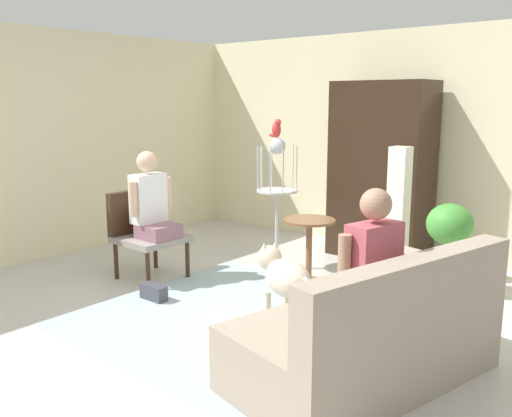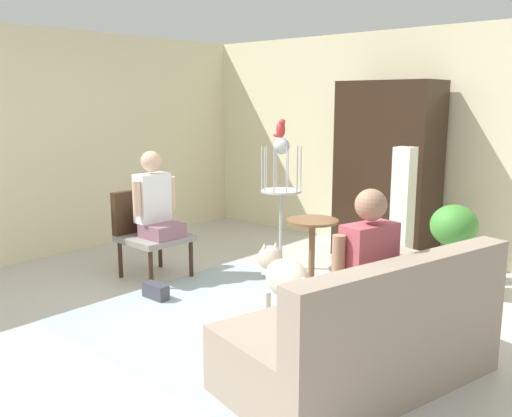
{
  "view_description": "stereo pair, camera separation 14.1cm",
  "coord_description": "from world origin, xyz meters",
  "views": [
    {
      "loc": [
        2.85,
        -3.24,
        1.8
      ],
      "look_at": [
        0.01,
        0.16,
        0.93
      ],
      "focal_mm": 39.16,
      "sensor_mm": 36.0,
      "label": 1
    },
    {
      "loc": [
        2.96,
        -3.15,
        1.8
      ],
      "look_at": [
        0.01,
        0.16,
        0.93
      ],
      "focal_mm": 39.16,
      "sensor_mm": 36.0,
      "label": 2
    }
  ],
  "objects": [
    {
      "name": "bird_cage_stand",
      "position": [
        -0.7,
        1.36,
        0.77
      ],
      "size": [
        0.43,
        0.43,
        1.41
      ],
      "color": "silver",
      "rests_on": "ground"
    },
    {
      "name": "ground_plane",
      "position": [
        0.0,
        0.0,
        0.0
      ],
      "size": [
        7.23,
        7.23,
        0.0
      ],
      "primitive_type": "plane",
      "color": "beige"
    },
    {
      "name": "potted_plant",
      "position": [
        1.01,
        1.77,
        0.53
      ],
      "size": [
        0.43,
        0.43,
        0.86
      ],
      "color": "#996047",
      "rests_on": "ground"
    },
    {
      "name": "back_wall",
      "position": [
        0.0,
        2.9,
        1.29
      ],
      "size": [
        6.62,
        0.12,
        2.58
      ],
      "primitive_type": "cube",
      "color": "beige",
      "rests_on": "ground"
    },
    {
      "name": "person_on_couch",
      "position": [
        1.23,
        -0.2,
        0.77
      ],
      "size": [
        0.49,
        0.51,
        0.84
      ],
      "color": "#6E4A62"
    },
    {
      "name": "dog",
      "position": [
        0.26,
        0.23,
        0.39
      ],
      "size": [
        0.78,
        0.47,
        0.62
      ],
      "color": "beige",
      "rests_on": "ground"
    },
    {
      "name": "armchair",
      "position": [
        -1.59,
        0.28,
        0.51
      ],
      "size": [
        0.62,
        0.62,
        0.88
      ],
      "color": "#382316",
      "rests_on": "ground"
    },
    {
      "name": "column_lamp",
      "position": [
        0.45,
        1.84,
        0.67
      ],
      "size": [
        0.2,
        0.2,
        1.35
      ],
      "color": "#4C4742",
      "rests_on": "ground"
    },
    {
      "name": "area_rug",
      "position": [
        0.17,
        0.04,
        0.0
      ],
      "size": [
        2.87,
        2.34,
        0.01
      ],
      "primitive_type": "cube",
      "color": "#9EB2B7",
      "rests_on": "ground"
    },
    {
      "name": "armoire_cabinet",
      "position": [
        -0.08,
        2.49,
        1.0
      ],
      "size": [
        1.09,
        0.56,
        2.0
      ],
      "primitive_type": "cube",
      "color": "black",
      "rests_on": "ground"
    },
    {
      "name": "round_end_table",
      "position": [
        -0.13,
        1.14,
        0.4
      ],
      "size": [
        0.51,
        0.51,
        0.66
      ],
      "color": "brown",
      "rests_on": "ground"
    },
    {
      "name": "couch",
      "position": [
        1.28,
        -0.18,
        0.31
      ],
      "size": [
        1.3,
        1.92,
        0.9
      ],
      "color": "gray",
      "rests_on": "ground"
    },
    {
      "name": "left_wall",
      "position": [
        -3.07,
        0.3,
        1.29
      ],
      "size": [
        0.12,
        6.28,
        2.58
      ],
      "primitive_type": "cube",
      "color": "beige",
      "rests_on": "ground"
    },
    {
      "name": "person_on_armchair",
      "position": [
        -1.45,
        0.28,
        0.79
      ],
      "size": [
        0.42,
        0.51,
        0.86
      ],
      "color": "#895C6B"
    },
    {
      "name": "handbag",
      "position": [
        -0.96,
        -0.13,
        0.07
      ],
      "size": [
        0.27,
        0.11,
        0.14
      ],
      "primitive_type": "cube",
      "color": "#3F3F4C",
      "rests_on": "ground"
    },
    {
      "name": "parrot",
      "position": [
        -0.71,
        1.36,
        1.5
      ],
      "size": [
        0.17,
        0.1,
        0.19
      ],
      "color": "red",
      "rests_on": "bird_cage_stand"
    }
  ]
}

